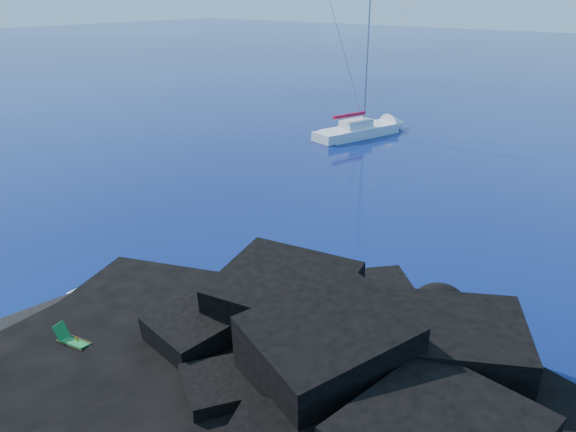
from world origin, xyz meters
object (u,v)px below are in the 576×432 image
Objects in this scene: marker_cone at (77,342)px; deck_chair at (73,338)px; sailboat at (359,136)px; sunbather at (48,333)px.

deck_chair is at bearing -81.65° from marker_cone.
sailboat reaches higher than deck_chair.
sailboat is at bearing 94.81° from deck_chair.
marker_cone is (-0.02, 0.13, -0.24)m from deck_chair.
marker_cone is at bearing -59.96° from sailboat.
sailboat is at bearing 108.83° from sunbather.
deck_chair is (10.74, -37.03, 0.84)m from sailboat.
deck_chair is 1.60m from sunbather.
sailboat is 26.84× the size of marker_cone.
sunbather is at bearing -62.32° from sailboat.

